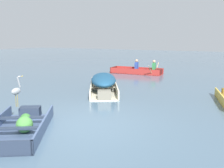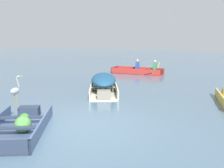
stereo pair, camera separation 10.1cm
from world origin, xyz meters
name	(u,v)px [view 2 (the right image)]	position (x,y,z in m)	size (l,w,h in m)	color
ground_plane	(81,125)	(0.00, 0.00, 0.00)	(80.00, 80.00, 0.00)	slate
dinghy_slate_blue_foreground	(20,125)	(-1.11, -1.06, 0.13)	(2.50, 2.90, 0.44)	#475B7F
skiff_cream_mid_moored	(104,82)	(-1.64, 3.90, 0.43)	(2.75, 3.55, 0.75)	beige
rowboat_red_with_crew	(140,71)	(-2.34, 9.70, 0.19)	(3.36, 2.29, 0.93)	#AD2D28
heron_on_dinghy	(15,90)	(-1.69, -0.66, 0.90)	(0.18, 0.46, 0.84)	olive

